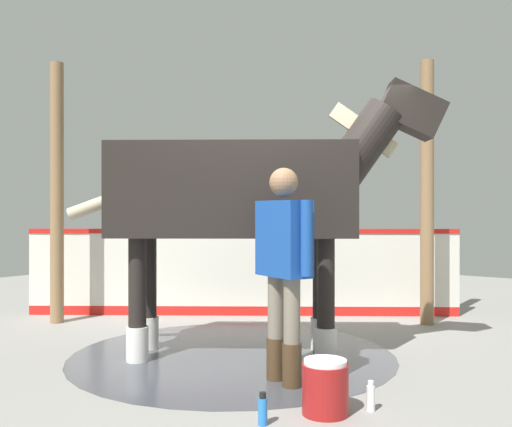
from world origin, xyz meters
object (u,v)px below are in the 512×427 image
object	(u,v)px
horse	(245,196)
wash_bucket	(325,387)
bottle_spray	(263,410)
bottle_shampoo	(371,397)
handler	(284,259)

from	to	relation	value
horse	wash_bucket	distance (m)	2.11
bottle_spray	horse	bearing A→B (deg)	131.60
horse	bottle_spray	world-z (taller)	horse
horse	bottle_spray	distance (m)	2.25
horse	bottle_shampoo	size ratio (longest dim) A/B	14.73
handler	bottle_spray	distance (m)	1.26
horse	handler	xyz separation A→B (m)	(0.78, -0.50, -0.52)
handler	wash_bucket	xyz separation A→B (m)	(0.61, -0.40, -0.80)
wash_bucket	bottle_spray	world-z (taller)	wash_bucket
handler	bottle_shampoo	world-z (taller)	handler
handler	bottle_spray	xyz separation A→B (m)	(0.39, -0.81, -0.88)
handler	bottle_shampoo	xyz separation A→B (m)	(0.82, -0.16, -0.88)
horse	handler	world-z (taller)	horse
horse	bottle_spray	xyz separation A→B (m)	(1.17, -1.31, -1.40)
bottle_shampoo	bottle_spray	world-z (taller)	bottle_spray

